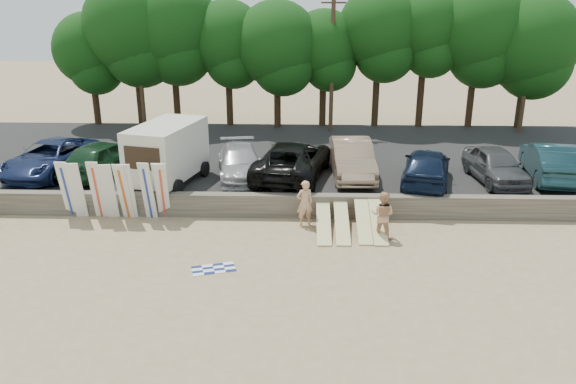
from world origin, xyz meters
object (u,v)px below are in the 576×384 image
at_px(car_5, 426,167).
at_px(cooler, 325,220).
at_px(car_2, 240,162).
at_px(car_6, 495,165).
at_px(car_3, 293,160).
at_px(car_4, 352,159).
at_px(beachgoer_a, 305,203).
at_px(beachgoer_b, 383,215).
at_px(car_1, 104,157).
at_px(box_trailer, 167,151).
at_px(car_0, 51,158).
at_px(car_7, 551,161).

bearing_deg(car_5, cooler, 48.14).
distance_m(car_2, car_6, 11.98).
bearing_deg(car_2, car_6, -11.04).
distance_m(car_3, car_4, 2.86).
height_order(car_3, beachgoer_a, car_3).
height_order(car_4, car_5, car_4).
bearing_deg(beachgoer_a, beachgoer_b, 139.44).
distance_m(car_1, car_5, 15.31).
distance_m(box_trailer, car_1, 3.69).
height_order(beachgoer_a, beachgoer_b, beachgoer_a).
relative_size(car_4, car_6, 1.14).
relative_size(car_0, car_6, 1.24).
height_order(car_2, car_6, car_6).
xyz_separation_m(box_trailer, car_1, (-3.42, 1.22, -0.70)).
relative_size(car_6, cooler, 12.30).
xyz_separation_m(car_1, car_6, (18.59, -0.45, -0.06)).
bearing_deg(car_4, car_6, -6.99).
xyz_separation_m(car_3, beachgoer_a, (0.59, -4.17, -0.61)).
xyz_separation_m(car_1, cooler, (10.57, -4.19, -1.40)).
bearing_deg(car_1, car_3, -162.56).
bearing_deg(cooler, car_6, 11.94).
distance_m(beachgoer_a, beachgoer_b, 3.25).
xyz_separation_m(box_trailer, car_4, (8.54, 1.34, -0.69)).
relative_size(car_5, beachgoer_a, 2.61).
relative_size(car_3, cooler, 16.69).
bearing_deg(car_3, car_6, -170.44).
distance_m(car_0, car_5, 17.92).
xyz_separation_m(box_trailer, car_5, (11.86, 0.19, -0.70)).
bearing_deg(car_7, box_trailer, 13.04).
relative_size(car_2, car_3, 0.78).
height_order(car_7, beachgoer_b, car_7).
height_order(car_0, car_7, car_7).
distance_m(car_0, car_4, 14.58).
bearing_deg(car_6, box_trailer, 177.68).
bearing_deg(car_3, car_0, 10.01).
xyz_separation_m(car_0, car_5, (17.89, -1.06, 0.05)).
height_order(car_4, car_7, car_7).
height_order(car_5, beachgoer_a, car_5).
bearing_deg(car_6, car_3, 173.23).
relative_size(car_1, car_3, 0.80).
xyz_separation_m(car_5, cooler, (-4.71, -3.17, -1.40)).
bearing_deg(car_6, car_1, 173.39).
bearing_deg(car_5, car_6, -155.96).
relative_size(beachgoer_a, cooler, 5.10).
bearing_deg(car_5, car_1, 10.36).
bearing_deg(cooler, beachgoer_b, -45.25).
relative_size(car_3, beachgoer_b, 3.31).
height_order(car_5, beachgoer_b, car_5).
bearing_deg(car_2, beachgoer_a, -63.16).
xyz_separation_m(car_2, car_4, (5.35, 0.30, 0.15)).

